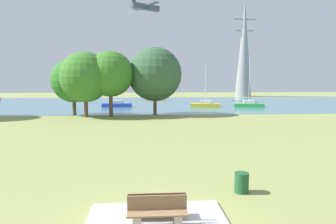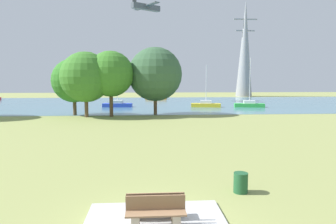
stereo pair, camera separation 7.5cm
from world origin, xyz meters
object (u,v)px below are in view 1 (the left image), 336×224
(bench_facing_water, at_px, (157,207))
(sailboat_green, at_px, (249,104))
(light_aircraft, at_px, (145,7))
(tree_east_near, at_px, (155,74))
(sailboat_yellow, at_px, (205,104))
(tree_west_far, at_px, (110,74))
(bench_facing_inland, at_px, (157,214))
(electricity_pylon, at_px, (244,49))
(sailboat_blue, at_px, (117,104))
(tree_west_near, at_px, (85,77))
(tree_mid_shore, at_px, (73,81))
(litter_bin, at_px, (242,183))
(sailboat_orange, at_px, (156,97))

(bench_facing_water, height_order, sailboat_green, sailboat_green)
(sailboat_green, relative_size, light_aircraft, 1.05)
(sailboat_green, bearing_deg, tree_east_near, -147.49)
(sailboat_yellow, xyz_separation_m, tree_east_near, (-8.64, -10.67, 4.72))
(sailboat_green, xyz_separation_m, tree_west_far, (-21.14, -11.67, 4.70))
(sailboat_yellow, bearing_deg, tree_east_near, -129.01)
(bench_facing_inland, bearing_deg, electricity_pylon, 70.49)
(tree_west_far, height_order, electricity_pylon, electricity_pylon)
(light_aircraft, bearing_deg, tree_west_far, -98.80)
(sailboat_blue, distance_m, tree_west_near, 14.65)
(tree_mid_shore, relative_size, tree_west_far, 0.90)
(litter_bin, height_order, tree_west_near, tree_west_near)
(tree_west_near, distance_m, light_aircraft, 32.25)
(litter_bin, xyz_separation_m, sailboat_yellow, (6.07, 38.58, 0.06))
(sailboat_blue, distance_m, sailboat_green, 21.73)
(sailboat_blue, relative_size, sailboat_orange, 0.96)
(bench_facing_water, relative_size, tree_east_near, 0.21)
(tree_mid_shore, height_order, tree_east_near, tree_east_near)
(bench_facing_water, height_order, tree_east_near, tree_east_near)
(sailboat_green, bearing_deg, electricity_pylon, 73.83)
(tree_east_near, bearing_deg, light_aircraft, 92.56)
(tree_west_far, relative_size, light_aircraft, 1.03)
(sailboat_blue, relative_size, tree_east_near, 0.87)
(sailboat_orange, distance_m, light_aircraft, 19.86)
(light_aircraft, bearing_deg, sailboat_green, -43.21)
(bench_facing_inland, bearing_deg, sailboat_yellow, 77.06)
(sailboat_blue, xyz_separation_m, tree_west_far, (0.51, -13.48, 4.71))
(sailboat_blue, distance_m, sailboat_orange, 20.86)
(bench_facing_water, height_order, sailboat_orange, sailboat_orange)
(bench_facing_inland, height_order, tree_east_near, tree_east_near)
(sailboat_yellow, relative_size, tree_west_near, 0.88)
(sailboat_yellow, xyz_separation_m, tree_west_near, (-16.99, -12.62, 4.34))
(bench_facing_inland, xyz_separation_m, sailboat_green, (16.60, 40.76, 0.01))
(bench_facing_water, relative_size, litter_bin, 2.25)
(tree_east_near, xyz_separation_m, light_aircraft, (-1.16, 25.89, 14.22))
(bench_facing_water, distance_m, litter_bin, 4.14)
(bench_facing_inland, relative_size, litter_bin, 2.25)
(sailboat_yellow, distance_m, electricity_pylon, 38.99)
(tree_east_near, xyz_separation_m, electricity_pylon, (25.45, 43.57, 7.74))
(sailboat_yellow, relative_size, sailboat_green, 0.86)
(tree_west_far, bearing_deg, tree_east_near, 16.93)
(bench_facing_inland, xyz_separation_m, tree_east_near, (0.88, 30.74, 4.71))
(bench_facing_inland, height_order, tree_west_near, tree_west_near)
(tree_west_far, bearing_deg, sailboat_yellow, 41.22)
(sailboat_green, bearing_deg, litter_bin, -109.13)
(sailboat_yellow, bearing_deg, tree_west_near, -143.39)
(bench_facing_inland, bearing_deg, tree_west_near, 104.55)
(tree_west_near, xyz_separation_m, light_aircraft, (7.19, 27.84, 14.60))
(sailboat_blue, height_order, tree_west_far, tree_west_far)
(litter_bin, distance_m, light_aircraft, 57.17)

